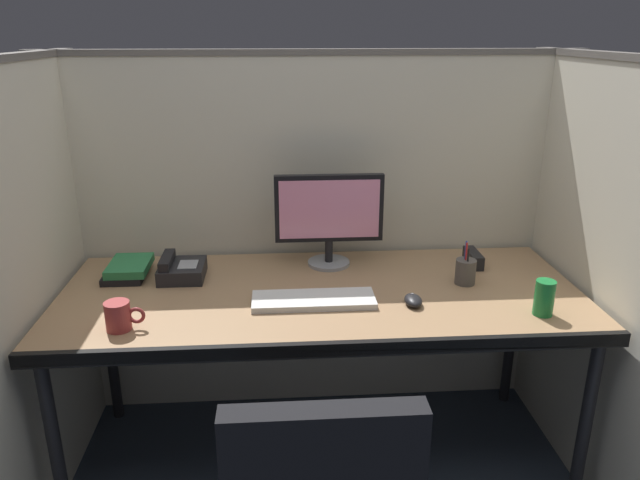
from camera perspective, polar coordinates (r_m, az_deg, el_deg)
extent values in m
cube|color=beige|center=(2.59, -0.62, -0.12)|extent=(2.20, 0.05, 1.55)
cube|color=#605B56|center=(2.45, -0.69, 17.53)|extent=(2.21, 0.06, 0.02)
cube|color=beige|center=(2.25, -25.97, -5.36)|extent=(0.05, 1.40, 1.55)
cube|color=beige|center=(2.38, 25.02, -3.93)|extent=(0.05, 1.40, 1.55)
cube|color=#605B56|center=(2.21, 28.00, 15.16)|extent=(0.06, 1.41, 0.02)
cube|color=#997551|center=(2.20, 0.09, -5.34)|extent=(1.90, 0.80, 0.04)
cube|color=black|center=(1.86, 0.98, -10.40)|extent=(1.90, 0.02, 0.05)
cylinder|color=black|center=(2.23, -23.92, -17.98)|extent=(0.04, 0.04, 0.70)
cylinder|color=black|center=(2.34, 23.98, -16.00)|extent=(0.04, 0.04, 0.70)
cylinder|color=black|center=(2.77, -19.41, -9.59)|extent=(0.04, 0.04, 0.70)
cylinder|color=black|center=(2.86, 17.82, -8.43)|extent=(0.04, 0.04, 0.70)
cylinder|color=gray|center=(2.43, 0.84, -2.19)|extent=(0.17, 0.17, 0.01)
cylinder|color=black|center=(2.41, 0.85, -1.04)|extent=(0.03, 0.03, 0.09)
cube|color=black|center=(2.36, 0.87, 3.06)|extent=(0.43, 0.03, 0.27)
cube|color=pink|center=(2.34, 0.91, 2.94)|extent=(0.39, 0.01, 0.23)
cube|color=silver|center=(2.10, -0.62, -5.75)|extent=(0.43, 0.15, 0.02)
ellipsoid|color=black|center=(2.11, 8.90, -5.71)|extent=(0.06, 0.10, 0.03)
cylinder|color=#59595B|center=(2.12, 8.81, -5.19)|extent=(0.01, 0.01, 0.01)
cylinder|color=#197233|center=(2.13, 20.63, -5.19)|extent=(0.07, 0.07, 0.12)
cube|color=black|center=(2.50, 14.42, -1.69)|extent=(0.04, 0.15, 0.06)
cube|color=black|center=(2.36, -13.01, -2.88)|extent=(0.17, 0.19, 0.06)
cube|color=black|center=(2.35, -14.42, -1.89)|extent=(0.04, 0.17, 0.03)
cube|color=gray|center=(2.34, -12.49, -2.31)|extent=(0.07, 0.09, 0.00)
cube|color=black|center=(2.44, -18.00, -3.01)|extent=(0.15, 0.21, 0.03)
cube|color=#26723F|center=(2.42, -17.72, -2.37)|extent=(0.15, 0.21, 0.03)
cylinder|color=#993333|center=(2.01, -18.75, -6.89)|extent=(0.08, 0.08, 0.09)
torus|color=#993333|center=(2.00, -17.13, -6.90)|extent=(0.06, 0.01, 0.06)
cylinder|color=#4C4742|center=(2.30, 13.72, -2.96)|extent=(0.08, 0.08, 0.09)
cylinder|color=red|center=(2.29, 13.72, -2.07)|extent=(0.01, 0.01, 0.15)
cylinder|color=#263FB2|center=(2.30, 13.67, -1.93)|extent=(0.01, 0.01, 0.15)
cylinder|color=black|center=(2.28, 13.90, -2.39)|extent=(0.01, 0.01, 0.14)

